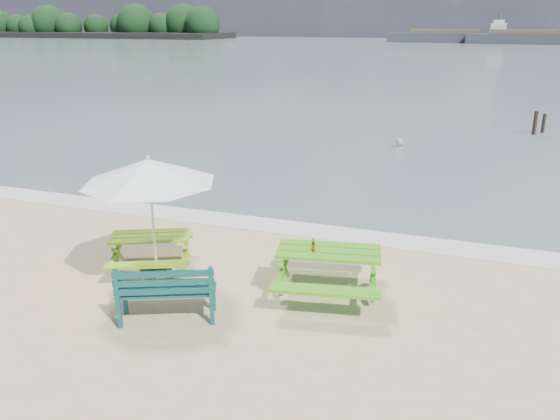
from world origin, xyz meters
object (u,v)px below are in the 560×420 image
(park_bench, at_px, (168,302))
(side_table, at_px, (157,274))
(picnic_table_left, at_px, (152,253))
(beer_bottle, at_px, (313,247))
(patio_umbrella, at_px, (149,171))
(swimmer, at_px, (398,160))
(picnic_table_right, at_px, (328,273))

(park_bench, bearing_deg, side_table, 128.47)
(picnic_table_left, xyz_separation_m, beer_bottle, (3.22, -0.02, 0.58))
(patio_umbrella, bearing_deg, picnic_table_left, 129.36)
(park_bench, relative_size, swimmer, 0.94)
(side_table, distance_m, beer_bottle, 2.98)
(picnic_table_left, bearing_deg, park_bench, -51.26)
(patio_umbrella, height_order, swimmer, patio_umbrella)
(side_table, bearing_deg, picnic_table_left, 129.36)
(park_bench, bearing_deg, picnic_table_right, 36.75)
(beer_bottle, distance_m, swimmer, 12.65)
(picnic_table_right, bearing_deg, side_table, -169.52)
(park_bench, bearing_deg, picnic_table_left, 128.74)
(picnic_table_left, xyz_separation_m, side_table, (0.37, -0.46, -0.18))
(side_table, bearing_deg, picnic_table_right, 10.48)
(picnic_table_right, height_order, patio_umbrella, patio_umbrella)
(picnic_table_right, distance_m, swimmer, 12.48)
(park_bench, height_order, side_table, park_bench)
(patio_umbrella, relative_size, beer_bottle, 10.79)
(picnic_table_right, relative_size, swimmer, 1.30)
(picnic_table_right, bearing_deg, park_bench, -143.25)
(patio_umbrella, height_order, beer_bottle, patio_umbrella)
(side_table, distance_m, patio_umbrella, 1.95)
(picnic_table_right, xyz_separation_m, swimmer, (-0.41, 12.44, -0.90))
(picnic_table_left, distance_m, beer_bottle, 3.27)
(swimmer, bearing_deg, patio_umbrella, -101.63)
(picnic_table_left, xyz_separation_m, picnic_table_right, (3.46, 0.12, 0.06))
(side_table, relative_size, swimmer, 0.30)
(picnic_table_right, distance_m, beer_bottle, 0.59)
(picnic_table_left, xyz_separation_m, patio_umbrella, (0.37, -0.46, 1.77))
(picnic_table_right, relative_size, park_bench, 1.38)
(picnic_table_right, bearing_deg, beer_bottle, -151.11)
(picnic_table_left, relative_size, picnic_table_right, 0.94)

